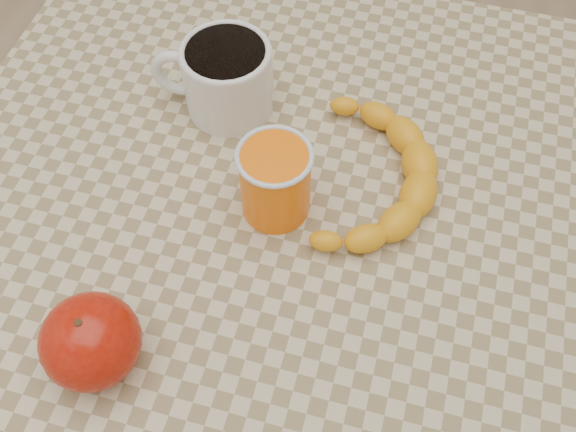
% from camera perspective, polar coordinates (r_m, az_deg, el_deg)
% --- Properties ---
extents(ground, '(3.00, 3.00, 0.00)m').
position_cam_1_polar(ground, '(1.35, 0.00, -17.92)').
color(ground, tan).
rests_on(ground, ground).
extents(table, '(0.80, 0.80, 0.75)m').
position_cam_1_polar(table, '(0.73, 0.00, -4.49)').
color(table, '#C0B088').
rests_on(table, ground).
extents(coffee_mug, '(0.14, 0.11, 0.09)m').
position_cam_1_polar(coffee_mug, '(0.73, -5.61, 12.30)').
color(coffee_mug, silver).
rests_on(coffee_mug, table).
extents(orange_juice_glass, '(0.08, 0.08, 0.09)m').
position_cam_1_polar(orange_juice_glass, '(0.63, -1.15, 3.15)').
color(orange_juice_glass, '#FD6A07').
rests_on(orange_juice_glass, table).
extents(apple, '(0.10, 0.10, 0.08)m').
position_cam_1_polar(apple, '(0.58, -17.13, -10.59)').
color(apple, '#940C04').
rests_on(apple, table).
extents(banana, '(0.20, 0.26, 0.04)m').
position_cam_1_polar(banana, '(0.67, 7.33, 3.63)').
color(banana, '#F7A815').
rests_on(banana, table).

